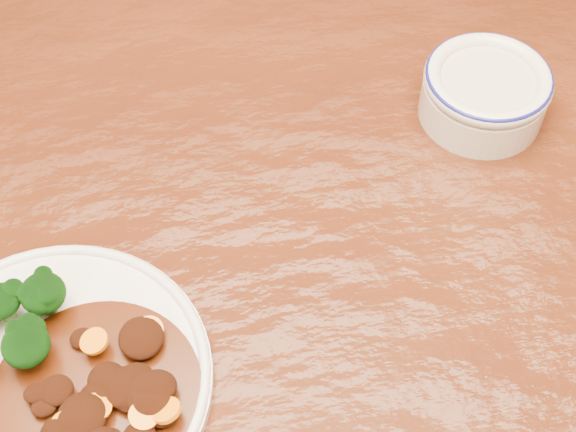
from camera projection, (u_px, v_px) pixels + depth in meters
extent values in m
cube|color=#4C200D|center=(299.00, 267.00, 0.68)|extent=(1.56, 1.00, 0.04)
cylinder|color=white|center=(50.00, 384.00, 0.59)|extent=(0.24, 0.24, 0.01)
torus|color=white|center=(48.00, 381.00, 0.58)|extent=(0.24, 0.24, 0.01)
cylinder|color=#6D934C|center=(32.00, 357.00, 0.59)|extent=(0.01, 0.01, 0.01)
ellipsoid|color=black|center=(26.00, 345.00, 0.57)|extent=(0.04, 0.04, 0.03)
cylinder|color=#6D934C|center=(7.00, 312.00, 0.61)|extent=(0.01, 0.01, 0.01)
ellipsoid|color=black|center=(1.00, 301.00, 0.59)|extent=(0.03, 0.03, 0.02)
cylinder|color=#6D934C|center=(49.00, 305.00, 0.61)|extent=(0.01, 0.01, 0.01)
ellipsoid|color=black|center=(43.00, 293.00, 0.60)|extent=(0.03, 0.03, 0.03)
cylinder|color=#491E07|center=(95.00, 396.00, 0.57)|extent=(0.15, 0.15, 0.00)
ellipsoid|color=black|center=(82.00, 338.00, 0.59)|extent=(0.02, 0.02, 0.01)
ellipsoid|color=black|center=(56.00, 390.00, 0.57)|extent=(0.02, 0.02, 0.01)
ellipsoid|color=black|center=(37.00, 393.00, 0.56)|extent=(0.02, 0.02, 0.01)
ellipsoid|color=black|center=(102.00, 378.00, 0.57)|extent=(0.02, 0.02, 0.01)
ellipsoid|color=black|center=(107.00, 380.00, 0.57)|extent=(0.03, 0.03, 0.01)
ellipsoid|color=black|center=(82.00, 417.00, 0.55)|extent=(0.03, 0.04, 0.02)
ellipsoid|color=black|center=(163.00, 413.00, 0.56)|extent=(0.02, 0.02, 0.01)
ellipsoid|color=black|center=(44.00, 407.00, 0.56)|extent=(0.02, 0.02, 0.01)
ellipsoid|color=black|center=(138.00, 332.00, 0.59)|extent=(0.03, 0.02, 0.01)
ellipsoid|color=black|center=(135.00, 379.00, 0.57)|extent=(0.03, 0.02, 0.01)
ellipsoid|color=black|center=(149.00, 400.00, 0.56)|extent=(0.03, 0.03, 0.02)
ellipsoid|color=black|center=(141.00, 338.00, 0.59)|extent=(0.03, 0.04, 0.02)
ellipsoid|color=black|center=(95.00, 396.00, 0.57)|extent=(0.02, 0.02, 0.01)
ellipsoid|color=black|center=(126.00, 388.00, 0.57)|extent=(0.03, 0.03, 0.02)
ellipsoid|color=black|center=(131.00, 401.00, 0.56)|extent=(0.02, 0.02, 0.01)
ellipsoid|color=black|center=(153.00, 388.00, 0.56)|extent=(0.03, 0.03, 0.02)
cylinder|color=orange|center=(65.00, 426.00, 0.55)|extent=(0.03, 0.03, 0.01)
cylinder|color=orange|center=(167.00, 411.00, 0.55)|extent=(0.03, 0.02, 0.02)
cylinder|color=orange|center=(149.00, 330.00, 0.59)|extent=(0.03, 0.03, 0.01)
cylinder|color=orange|center=(94.00, 341.00, 0.58)|extent=(0.03, 0.03, 0.01)
cylinder|color=orange|center=(144.00, 415.00, 0.55)|extent=(0.03, 0.03, 0.01)
cylinder|color=orange|center=(96.00, 407.00, 0.55)|extent=(0.03, 0.03, 0.01)
cylinder|color=silver|center=(483.00, 100.00, 0.74)|extent=(0.11, 0.11, 0.04)
cylinder|color=beige|center=(487.00, 82.00, 0.72)|extent=(0.09, 0.09, 0.01)
torus|color=silver|center=(488.00, 79.00, 0.72)|extent=(0.12, 0.12, 0.02)
torus|color=navy|center=(489.00, 76.00, 0.71)|extent=(0.11, 0.11, 0.01)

